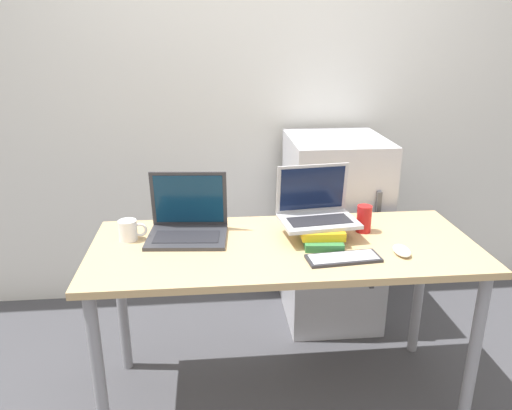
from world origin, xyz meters
TOP-DOWN VIEW (x-y plane):
  - wall_back at (0.00, 1.38)m, footprint 8.00×0.05m
  - desk at (0.00, 0.34)m, footprint 1.63×0.68m
  - laptop_left at (-0.41, 0.47)m, footprint 0.36×0.29m
  - book_stack at (0.16, 0.38)m, footprint 0.19×0.29m
  - laptop_on_books at (0.15, 0.43)m, footprint 0.35×0.26m
  - wireless_keyboard at (0.21, 0.17)m, footprint 0.30×0.14m
  - mouse at (0.46, 0.20)m, footprint 0.06×0.11m
  - mug at (-0.66, 0.45)m, footprint 0.12×0.08m
  - soda_can at (0.37, 0.44)m, footprint 0.07×0.07m
  - mini_fridge at (0.38, 1.02)m, footprint 0.51×0.58m

SIDE VIEW (x-z plane):
  - mini_fridge at x=0.38m, z-range 0.00..1.08m
  - desk at x=0.00m, z-range 0.30..1.08m
  - wireless_keyboard at x=0.21m, z-range 0.78..0.79m
  - mouse at x=0.46m, z-range 0.78..0.81m
  - book_stack at x=0.16m, z-range 0.78..0.84m
  - mug at x=-0.66m, z-range 0.78..0.87m
  - laptop_left at x=-0.41m, z-range 0.69..0.97m
  - soda_can at x=0.37m, z-range 0.78..0.90m
  - laptop_on_books at x=0.15m, z-range 0.77..1.01m
  - wall_back at x=0.00m, z-range 0.00..2.70m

